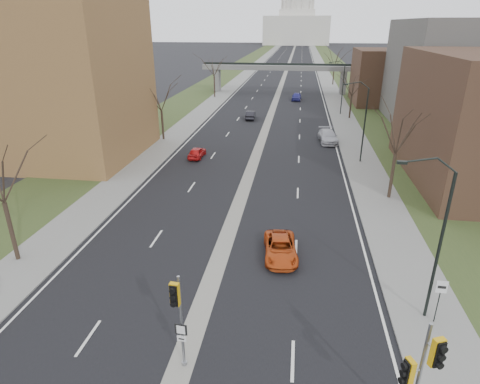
% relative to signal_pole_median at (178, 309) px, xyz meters
% --- Properties ---
extents(ground, '(700.00, 700.00, 0.00)m').
position_rel_signal_pole_median_xyz_m(ground, '(-0.11, -0.80, -3.32)').
color(ground, black).
rests_on(ground, ground).
extents(road_surface, '(20.00, 600.00, 0.01)m').
position_rel_signal_pole_median_xyz_m(road_surface, '(-0.11, 149.20, -3.32)').
color(road_surface, black).
rests_on(road_surface, ground).
extents(median_strip, '(1.20, 600.00, 0.02)m').
position_rel_signal_pole_median_xyz_m(median_strip, '(-0.11, 149.20, -3.32)').
color(median_strip, gray).
rests_on(median_strip, ground).
extents(sidewalk_right, '(4.00, 600.00, 0.12)m').
position_rel_signal_pole_median_xyz_m(sidewalk_right, '(11.89, 149.20, -3.26)').
color(sidewalk_right, gray).
rests_on(sidewalk_right, ground).
extents(sidewalk_left, '(4.00, 600.00, 0.12)m').
position_rel_signal_pole_median_xyz_m(sidewalk_left, '(-12.11, 149.20, -3.26)').
color(sidewalk_left, gray).
rests_on(sidewalk_left, ground).
extents(grass_verge_right, '(8.00, 600.00, 0.10)m').
position_rel_signal_pole_median_xyz_m(grass_verge_right, '(17.89, 149.20, -3.27)').
color(grass_verge_right, '#2C3D1C').
rests_on(grass_verge_right, ground).
extents(grass_verge_left, '(8.00, 600.00, 0.10)m').
position_rel_signal_pole_median_xyz_m(grass_verge_left, '(-18.11, 149.20, -3.27)').
color(grass_verge_left, '#2C3D1C').
rests_on(grass_verge_left, ground).
extents(apartment_building, '(25.00, 16.00, 22.00)m').
position_rel_signal_pole_median_xyz_m(apartment_building, '(-26.11, 29.20, 7.68)').
color(apartment_building, olive).
rests_on(apartment_building, ground).
extents(commercial_block_mid, '(18.00, 22.00, 15.00)m').
position_rel_signal_pole_median_xyz_m(commercial_block_mid, '(27.89, 51.20, 4.18)').
color(commercial_block_mid, '#5D5A55').
rests_on(commercial_block_mid, ground).
extents(commercial_block_far, '(14.00, 14.00, 10.00)m').
position_rel_signal_pole_median_xyz_m(commercial_block_far, '(21.89, 69.20, 1.68)').
color(commercial_block_far, '#493222').
rests_on(commercial_block_far, ground).
extents(pedestrian_bridge, '(34.00, 3.00, 6.45)m').
position_rel_signal_pole_median_xyz_m(pedestrian_bridge, '(-0.11, 79.20, 1.52)').
color(pedestrian_bridge, slate).
rests_on(pedestrian_bridge, ground).
extents(capitol, '(48.00, 42.00, 55.75)m').
position_rel_signal_pole_median_xyz_m(capitol, '(-0.11, 319.20, 15.28)').
color(capitol, silver).
rests_on(capitol, ground).
extents(streetlight_near, '(2.61, 0.20, 8.70)m').
position_rel_signal_pole_median_xyz_m(streetlight_near, '(10.88, 5.20, 3.63)').
color(streetlight_near, black).
rests_on(streetlight_near, sidewalk_right).
extents(streetlight_mid, '(2.61, 0.20, 8.70)m').
position_rel_signal_pole_median_xyz_m(streetlight_mid, '(10.88, 31.20, 3.63)').
color(streetlight_mid, black).
rests_on(streetlight_mid, sidewalk_right).
extents(streetlight_far, '(2.61, 0.20, 8.70)m').
position_rel_signal_pole_median_xyz_m(streetlight_far, '(10.88, 57.20, 3.63)').
color(streetlight_far, black).
rests_on(streetlight_far, sidewalk_right).
extents(tree_left_b, '(6.75, 6.75, 8.81)m').
position_rel_signal_pole_median_xyz_m(tree_left_b, '(-13.11, 37.20, 2.91)').
color(tree_left_b, '#382B21').
rests_on(tree_left_b, sidewalk_left).
extents(tree_left_c, '(7.65, 7.65, 9.99)m').
position_rel_signal_pole_median_xyz_m(tree_left_c, '(-13.11, 71.20, 3.72)').
color(tree_left_c, '#382B21').
rests_on(tree_left_c, sidewalk_left).
extents(tree_right_a, '(7.20, 7.20, 9.40)m').
position_rel_signal_pole_median_xyz_m(tree_right_a, '(12.89, 21.20, 3.31)').
color(tree_right_a, '#382B21').
rests_on(tree_right_a, sidewalk_right).
extents(tree_right_b, '(6.30, 6.30, 8.22)m').
position_rel_signal_pole_median_xyz_m(tree_right_b, '(12.89, 54.20, 2.50)').
color(tree_right_b, '#382B21').
rests_on(tree_right_b, sidewalk_right).
extents(tree_right_c, '(7.65, 7.65, 9.99)m').
position_rel_signal_pole_median_xyz_m(tree_right_c, '(12.89, 94.20, 3.72)').
color(tree_right_c, '#382B21').
rests_on(tree_right_c, sidewalk_right).
extents(signal_pole_median, '(0.55, 0.78, 4.77)m').
position_rel_signal_pole_median_xyz_m(signal_pole_median, '(0.00, 0.00, 0.00)').
color(signal_pole_median, gray).
rests_on(signal_pole_median, ground).
extents(signal_pole_right, '(1.15, 0.84, 5.04)m').
position_rel_signal_pole_median_xyz_m(signal_pole_right, '(9.20, -1.78, -0.02)').
color(signal_pole_right, gray).
rests_on(signal_pole_right, ground).
extents(speed_limit_sign, '(0.54, 0.06, 2.50)m').
position_rel_signal_pole_median_xyz_m(speed_limit_sign, '(12.03, 4.76, -1.48)').
color(speed_limit_sign, black).
rests_on(speed_limit_sign, sidewalk_right).
extents(car_left_near, '(1.58, 3.70, 1.25)m').
position_rel_signal_pole_median_xyz_m(car_left_near, '(-6.80, 30.24, -2.70)').
color(car_left_near, red).
rests_on(car_left_near, ground).
extents(car_left_far, '(1.55, 4.07, 1.33)m').
position_rel_signal_pole_median_xyz_m(car_left_far, '(-3.10, 51.52, -2.66)').
color(car_left_far, black).
rests_on(car_left_far, ground).
extents(car_right_near, '(2.57, 4.73, 1.26)m').
position_rel_signal_pole_median_xyz_m(car_right_near, '(3.85, 10.11, -2.69)').
color(car_right_near, '#BB4214').
rests_on(car_right_near, ground).
extents(car_right_mid, '(2.67, 5.51, 1.55)m').
position_rel_signal_pole_median_xyz_m(car_right_mid, '(8.55, 39.16, -2.55)').
color(car_right_mid, '#B2B3BB').
rests_on(car_right_mid, ground).
extents(car_right_far, '(2.01, 4.56, 1.53)m').
position_rel_signal_pole_median_xyz_m(car_right_far, '(4.04, 70.23, -2.56)').
color(car_right_far, navy).
rests_on(car_right_far, ground).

